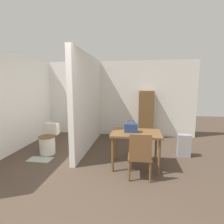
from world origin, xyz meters
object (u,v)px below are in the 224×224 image
object	(u,v)px
dining_table	(136,137)
wooden_cabinet	(146,115)
space_heater	(184,146)
handbag	(131,128)
wooden_chair	(140,155)
toilet	(48,141)

from	to	relation	value
dining_table	wooden_cabinet	bearing A→B (deg)	81.99
space_heater	wooden_cabinet	bearing A→B (deg)	120.03
space_heater	handbag	bearing A→B (deg)	-150.99
wooden_chair	space_heater	size ratio (longest dim) A/B	1.61
toilet	handbag	xyz separation A→B (m)	(2.09, -0.44, 0.53)
wooden_chair	handbag	bearing A→B (deg)	109.42
dining_table	wooden_chair	size ratio (longest dim) A/B	1.15
handbag	space_heater	distance (m)	1.53
wooden_chair	handbag	distance (m)	0.64
dining_table	wooden_chair	world-z (taller)	wooden_chair
wooden_chair	handbag	world-z (taller)	handbag
wooden_chair	handbag	xyz separation A→B (m)	(-0.18, 0.49, 0.37)
toilet	wooden_chair	bearing A→B (deg)	-22.44
wooden_chair	space_heater	distance (m)	1.60
toilet	handbag	distance (m)	2.20
dining_table	toilet	size ratio (longest dim) A/B	1.38
handbag	dining_table	bearing A→B (deg)	-2.58
space_heater	dining_table	bearing A→B (deg)	-148.68
handbag	wooden_cabinet	bearing A→B (deg)	79.31
toilet	handbag	world-z (taller)	handbag
wooden_chair	wooden_cabinet	bearing A→B (deg)	84.42
dining_table	wooden_chair	distance (m)	0.53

